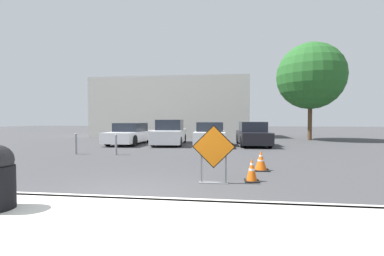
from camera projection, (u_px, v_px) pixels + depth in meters
ground_plane at (189, 148)px, 14.94m from camera, size 96.00×96.00×0.00m
sidewalk_strip at (89, 227)px, 3.79m from camera, size 26.99×2.45×0.14m
curb_lip at (122, 201)px, 5.01m from camera, size 26.99×0.20×0.14m
road_closed_sign at (214, 152)px, 6.62m from camera, size 1.12×0.20×1.52m
traffic_cone_nearest at (252, 170)px, 6.85m from camera, size 0.38×0.38×0.64m
traffic_cone_second at (261, 161)px, 8.34m from camera, size 0.52×0.52×0.65m
parked_car_nearest at (130, 134)px, 17.31m from camera, size 2.12×4.72×1.42m
parked_car_second at (170, 133)px, 17.10m from camera, size 2.09×4.71×1.64m
parked_car_third at (210, 135)px, 16.34m from camera, size 1.96×4.16×1.48m
parked_car_fourth at (253, 135)px, 16.28m from camera, size 1.93×4.14×1.51m
bollard_nearest at (116, 144)px, 11.99m from camera, size 0.12×0.12×0.97m
bollard_second at (76, 143)px, 12.23m from camera, size 0.12×0.12×1.01m
building_facade_backdrop at (171, 108)px, 25.49m from camera, size 14.82×5.00×5.59m
street_tree_behind_lot at (311, 76)px, 20.43m from camera, size 5.25×5.25×7.74m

